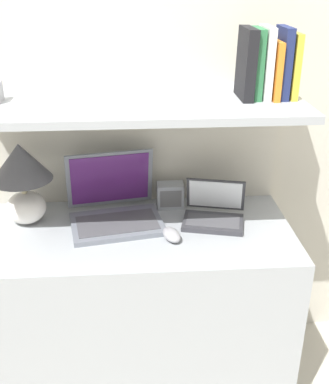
{
  "coord_description": "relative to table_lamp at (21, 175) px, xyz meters",
  "views": [
    {
      "loc": [
        0.0,
        -1.34,
        1.71
      ],
      "look_at": [
        0.12,
        0.28,
        0.94
      ],
      "focal_mm": 45.0,
      "sensor_mm": 36.0,
      "label": 1
    }
  ],
  "objects": [
    {
      "name": "book_black",
      "position": [
        0.83,
        -0.04,
        0.42
      ],
      "size": [
        0.04,
        0.17,
        0.24
      ],
      "color": "black",
      "rests_on": "shelf"
    },
    {
      "name": "laptop_large",
      "position": [
        0.35,
        -0.02,
        -0.15
      ],
      "size": [
        0.4,
        0.36,
        0.27
      ],
      "color": "slate",
      "rests_on": "desk"
    },
    {
      "name": "wall_back",
      "position": [
        0.43,
        0.24,
        0.22
      ],
      "size": [
        6.0,
        0.05,
        2.4
      ],
      "color": "beige",
      "rests_on": "ground_plane"
    },
    {
      "name": "book_orange",
      "position": [
        0.93,
        -0.04,
        0.4
      ],
      "size": [
        0.02,
        0.17,
        0.2
      ],
      "color": "orange",
      "rests_on": "shelf"
    },
    {
      "name": "router_box",
      "position": [
        0.58,
        0.09,
        -0.15
      ],
      "size": [
        0.11,
        0.07,
        0.11
      ],
      "color": "gray",
      "rests_on": "desk"
    },
    {
      "name": "desk",
      "position": [
        0.43,
        -0.11,
        -0.59
      ],
      "size": [
        1.23,
        0.56,
        0.78
      ],
      "color": "#999EA3",
      "rests_on": "ground_plane"
    },
    {
      "name": "laptop_small",
      "position": [
        0.74,
        -0.05,
        -0.17
      ],
      "size": [
        0.27,
        0.24,
        0.16
      ],
      "color": "#333338",
      "rests_on": "desk"
    },
    {
      "name": "book_navy",
      "position": [
        0.96,
        -0.04,
        0.42
      ],
      "size": [
        0.03,
        0.14,
        0.24
      ],
      "color": "navy",
      "rests_on": "shelf"
    },
    {
      "name": "book_yellow",
      "position": [
        1.0,
        -0.04,
        0.41
      ],
      "size": [
        0.02,
        0.14,
        0.23
      ],
      "color": "gold",
      "rests_on": "shelf"
    },
    {
      "name": "book_green",
      "position": [
        0.87,
        -0.04,
        0.42
      ],
      "size": [
        0.03,
        0.13,
        0.24
      ],
      "color": "#2D7042",
      "rests_on": "shelf"
    },
    {
      "name": "shelf",
      "position": [
        0.43,
        -0.04,
        0.28
      ],
      "size": [
        1.23,
        0.51,
        0.03
      ],
      "color": "#999EA3",
      "rests_on": "back_riser"
    },
    {
      "name": "book_white",
      "position": [
        0.9,
        -0.04,
        0.42
      ],
      "size": [
        0.03,
        0.14,
        0.25
      ],
      "color": "silver",
      "rests_on": "shelf"
    },
    {
      "name": "back_riser",
      "position": [
        0.43,
        0.19,
        -0.35
      ],
      "size": [
        1.23,
        0.04,
        1.25
      ],
      "color": "beige",
      "rests_on": "ground_plane"
    },
    {
      "name": "table_lamp",
      "position": [
        0.0,
        0.0,
        0.0
      ],
      "size": [
        0.23,
        0.23,
        0.33
      ],
      "color": "white",
      "rests_on": "desk"
    },
    {
      "name": "computer_mouse",
      "position": [
        0.56,
        -0.18,
        -0.18
      ],
      "size": [
        0.09,
        0.12,
        0.04
      ],
      "color": "#99999E",
      "rests_on": "desk"
    }
  ]
}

